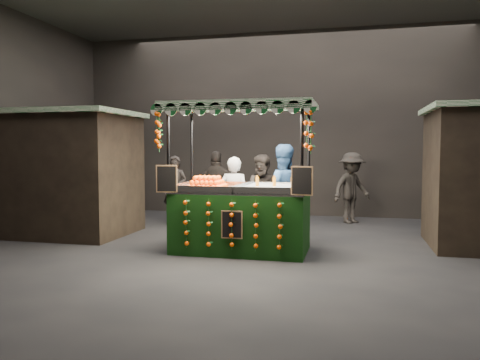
# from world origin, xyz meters

# --- Properties ---
(ground) EXTENTS (12.00, 12.00, 0.00)m
(ground) POSITION_xyz_m (0.00, 0.00, 0.00)
(ground) COLOR black
(ground) RESTS_ON ground
(market_hall) EXTENTS (12.10, 10.10, 5.05)m
(market_hall) POSITION_xyz_m (0.00, 0.00, 3.38)
(market_hall) COLOR black
(market_hall) RESTS_ON ground
(neighbour_stall_left) EXTENTS (3.00, 2.20, 2.60)m
(neighbour_stall_left) POSITION_xyz_m (-4.40, 1.00, 1.31)
(neighbour_stall_left) COLOR black
(neighbour_stall_left) RESTS_ON ground
(juice_stall) EXTENTS (2.68, 1.58, 2.60)m
(juice_stall) POSITION_xyz_m (-0.31, 0.12, 0.81)
(juice_stall) COLOR black
(juice_stall) RESTS_ON ground
(vendor_grey) EXTENTS (0.61, 0.40, 1.66)m
(vendor_grey) POSITION_xyz_m (-0.68, 1.09, 0.83)
(vendor_grey) COLOR gray
(vendor_grey) RESTS_ON ground
(vendor_blue) EXTENTS (1.10, 0.97, 1.90)m
(vendor_blue) POSITION_xyz_m (0.26, 1.16, 0.95)
(vendor_blue) COLOR navy
(vendor_blue) RESTS_ON ground
(shopper_0) EXTENTS (0.62, 0.43, 1.65)m
(shopper_0) POSITION_xyz_m (-2.57, 2.77, 0.83)
(shopper_0) COLOR #2C2623
(shopper_0) RESTS_ON ground
(shopper_1) EXTENTS (0.83, 0.66, 1.70)m
(shopper_1) POSITION_xyz_m (-0.21, 1.80, 0.85)
(shopper_1) COLOR black
(shopper_1) RESTS_ON ground
(shopper_2) EXTENTS (1.06, 0.48, 1.77)m
(shopper_2) POSITION_xyz_m (-1.44, 2.51, 0.88)
(shopper_2) COLOR black
(shopper_2) RESTS_ON ground
(shopper_3) EXTENTS (1.25, 1.24, 1.73)m
(shopper_3) POSITION_xyz_m (1.58, 3.92, 0.86)
(shopper_3) COLOR #292521
(shopper_3) RESTS_ON ground
(shopper_4) EXTENTS (0.89, 0.72, 1.57)m
(shopper_4) POSITION_xyz_m (-4.50, 3.19, 0.78)
(shopper_4) COLOR #2C2723
(shopper_4) RESTS_ON ground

